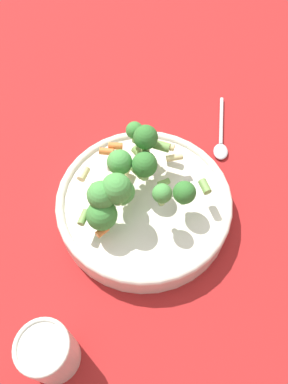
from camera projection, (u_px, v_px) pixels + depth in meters
ground_plane at (144, 211)px, 0.62m from camera, size 3.00×3.00×0.00m
bowl at (144, 204)px, 0.60m from camera, size 0.28×0.28×0.05m
pasta_salad at (129, 179)px, 0.54m from camera, size 0.18×0.20×0.09m
cup at (49, 352)px, 0.46m from camera, size 0.07×0.07×0.09m
spoon at (221, 139)px, 0.69m from camera, size 0.15×0.03×0.01m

